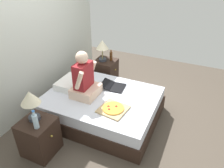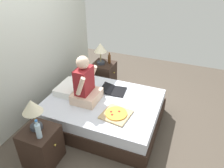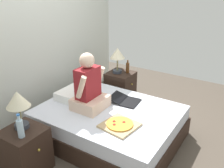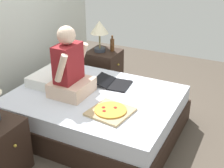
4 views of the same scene
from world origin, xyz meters
name	(u,v)px [view 3 (image 3 of 4)]	position (x,y,z in m)	size (l,w,h in m)	color
ground_plane	(109,137)	(0.00, 0.00, 0.00)	(5.77, 5.77, 0.00)	#4C4238
wall_back	(36,40)	(0.00, 1.30, 1.25)	(3.77, 0.12, 2.50)	silver
bed	(109,124)	(0.00, 0.00, 0.22)	(1.44, 1.88, 0.45)	black
nightstand_left	(26,151)	(-1.07, 0.45, 0.28)	(0.44, 0.47, 0.55)	black
lamp_on_left_nightstand	(18,102)	(-1.03, 0.50, 0.88)	(0.26, 0.26, 0.45)	#333842
water_bottle	(20,128)	(-1.15, 0.36, 0.67)	(0.07, 0.07, 0.28)	silver
nightstand_right	(120,87)	(1.07, 0.45, 0.28)	(0.44, 0.47, 0.55)	black
lamp_on_right_nightstand	(117,55)	(1.04, 0.50, 0.88)	(0.26, 0.26, 0.45)	#333842
beer_bottle	(128,68)	(1.14, 0.35, 0.65)	(0.06, 0.06, 0.23)	#512D14
pillow	(74,93)	(0.05, 0.66, 0.51)	(0.52, 0.34, 0.12)	white
person_seated	(89,88)	(-0.09, 0.26, 0.74)	(0.47, 0.40, 0.78)	beige
laptop	(126,101)	(0.32, -0.09, 0.47)	(0.36, 0.44, 0.07)	black
pizza_box	(120,125)	(-0.28, -0.34, 0.47)	(0.45, 0.45, 0.05)	tan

